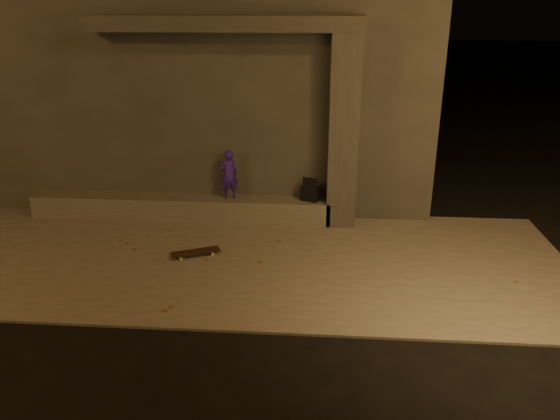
# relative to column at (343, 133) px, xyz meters

# --- Properties ---
(ground) EXTENTS (120.00, 120.00, 0.00)m
(ground) POSITION_rel_column_xyz_m (-1.70, -3.75, -1.84)
(ground) COLOR black
(ground) RESTS_ON ground
(sidewalk) EXTENTS (11.00, 4.40, 0.04)m
(sidewalk) POSITION_rel_column_xyz_m (-1.70, -1.75, -1.82)
(sidewalk) COLOR #615D55
(sidewalk) RESTS_ON ground
(building) EXTENTS (9.00, 5.10, 5.22)m
(building) POSITION_rel_column_xyz_m (-2.70, 2.74, 0.77)
(building) COLOR #363331
(building) RESTS_ON ground
(ledge) EXTENTS (6.00, 0.55, 0.45)m
(ledge) POSITION_rel_column_xyz_m (-3.20, 0.00, -1.58)
(ledge) COLOR #55524D
(ledge) RESTS_ON sidewalk
(column) EXTENTS (0.55, 0.55, 3.60)m
(column) POSITION_rel_column_xyz_m (0.00, 0.00, 0.00)
(column) COLOR #363331
(column) RESTS_ON sidewalk
(canopy) EXTENTS (5.00, 0.70, 0.28)m
(canopy) POSITION_rel_column_xyz_m (-2.20, 0.05, 1.94)
(canopy) COLOR #363331
(canopy) RESTS_ON column
(skateboarder) EXTENTS (0.41, 0.33, 0.98)m
(skateboarder) POSITION_rel_column_xyz_m (-2.20, 0.00, -0.86)
(skateboarder) COLOR #321694
(skateboarder) RESTS_ON ledge
(backpack) EXTENTS (0.40, 0.34, 0.48)m
(backpack) POSITION_rel_column_xyz_m (-0.60, -0.00, -1.18)
(backpack) COLOR black
(backpack) RESTS_ON ledge
(skateboard) EXTENTS (0.84, 0.54, 0.09)m
(skateboard) POSITION_rel_column_xyz_m (-2.51, -1.74, -1.73)
(skateboard) COLOR black
(skateboard) RESTS_ON sidewalk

